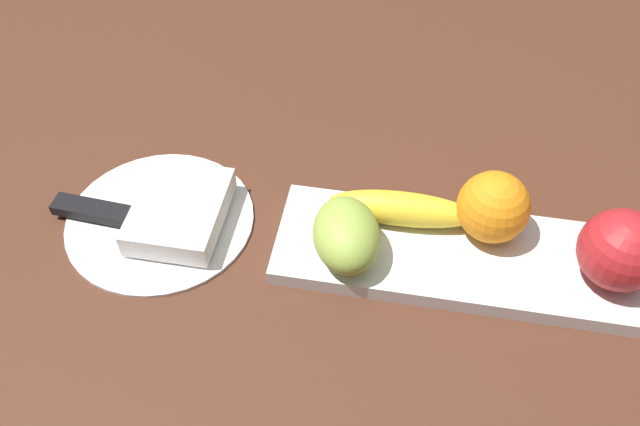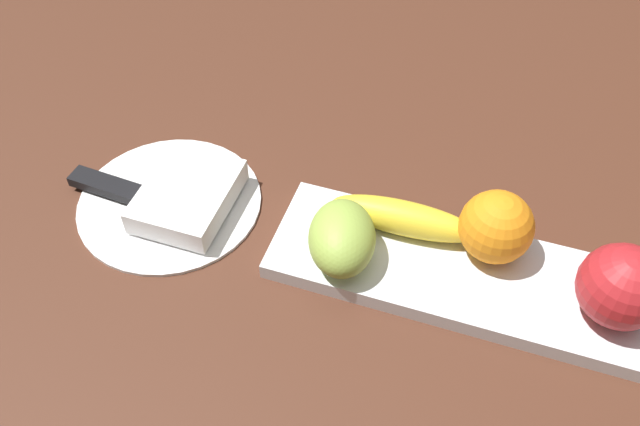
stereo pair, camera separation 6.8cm
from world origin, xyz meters
name	(u,v)px [view 1 (the left image)]	position (x,y,z in m)	size (l,w,h in m)	color
ground_plane	(473,255)	(0.00, 0.00, 0.00)	(2.40, 2.40, 0.00)	#492719
fruit_tray	(490,261)	(0.02, -0.01, 0.01)	(0.44, 0.12, 0.02)	silver
apple	(621,250)	(0.13, -0.02, 0.06)	(0.08, 0.08, 0.08)	#B02025
banana	(402,209)	(-0.08, 0.02, 0.04)	(0.15, 0.04, 0.04)	yellow
orange_near_apple	(493,207)	(0.01, 0.02, 0.06)	(0.07, 0.07, 0.07)	orange
grape_bunch	(346,235)	(-0.13, -0.04, 0.05)	(0.09, 0.07, 0.06)	#93B347
dinner_plate	(160,219)	(-0.34, -0.01, 0.00)	(0.20, 0.20, 0.01)	white
folded_napkin	(180,211)	(-0.31, -0.01, 0.02)	(0.09, 0.12, 0.03)	white
knife	(106,213)	(-0.40, -0.02, 0.01)	(0.18, 0.03, 0.01)	silver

